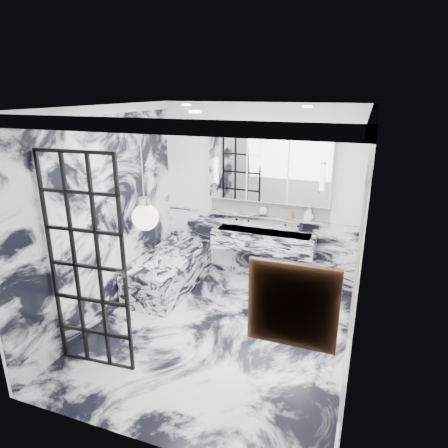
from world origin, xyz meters
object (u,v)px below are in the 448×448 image
at_px(trough_sink, 263,241).
at_px(bathtub, 169,271).
at_px(crittall_door, 87,266).
at_px(mirror_cabinet, 268,170).

distance_m(trough_sink, bathtub, 1.55).
height_order(crittall_door, trough_sink, crittall_door).
xyz_separation_m(mirror_cabinet, bathtub, (-1.32, -0.83, -1.54)).
height_order(crittall_door, mirror_cabinet, crittall_door).
relative_size(trough_sink, bathtub, 0.97).
height_order(trough_sink, mirror_cabinet, mirror_cabinet).
xyz_separation_m(trough_sink, mirror_cabinet, (-0.00, 0.17, 1.09)).
bearing_deg(trough_sink, crittall_door, -115.91).
height_order(trough_sink, bathtub, trough_sink).
relative_size(trough_sink, mirror_cabinet, 0.84).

